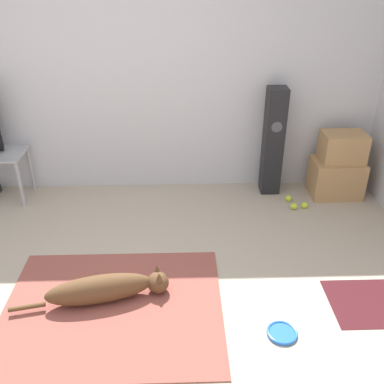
# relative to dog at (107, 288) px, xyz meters

# --- Properties ---
(ground_plane) EXTENTS (12.00, 12.00, 0.00)m
(ground_plane) POSITION_rel_dog_xyz_m (0.02, -0.24, -0.12)
(ground_plane) COLOR #B2A38E
(wall_back) EXTENTS (8.00, 0.06, 2.55)m
(wall_back) POSITION_rel_dog_xyz_m (0.02, 1.86, 1.16)
(wall_back) COLOR silver
(wall_back) RESTS_ON ground_plane
(area_rug) EXTENTS (1.57, 1.27, 0.01)m
(area_rug) POSITION_rel_dog_xyz_m (0.05, -0.08, -0.11)
(area_rug) COLOR #934C42
(area_rug) RESTS_ON ground_plane
(dog) EXTENTS (1.12, 0.34, 0.22)m
(dog) POSITION_rel_dog_xyz_m (0.00, 0.00, 0.00)
(dog) COLOR brown
(dog) RESTS_ON area_rug
(frisbee) EXTENTS (0.21, 0.21, 0.03)m
(frisbee) POSITION_rel_dog_xyz_m (1.21, -0.36, -0.10)
(frisbee) COLOR blue
(frisbee) RESTS_ON ground_plane
(cardboard_box_lower) EXTENTS (0.52, 0.36, 0.38)m
(cardboard_box_lower) POSITION_rel_dog_xyz_m (2.18, 1.55, 0.08)
(cardboard_box_lower) COLOR tan
(cardboard_box_lower) RESTS_ON ground_plane
(cardboard_box_upper) EXTENTS (0.43, 0.30, 0.30)m
(cardboard_box_upper) POSITION_rel_dog_xyz_m (2.20, 1.57, 0.42)
(cardboard_box_upper) COLOR tan
(cardboard_box_upper) RESTS_ON cardboard_box_lower
(floor_speaker) EXTENTS (0.19, 0.20, 1.12)m
(floor_speaker) POSITION_rel_dog_xyz_m (1.50, 1.65, 0.45)
(floor_speaker) COLOR black
(floor_speaker) RESTS_ON ground_plane
(tennis_ball_by_boxes) EXTENTS (0.07, 0.07, 0.07)m
(tennis_ball_by_boxes) POSITION_rel_dog_xyz_m (1.68, 1.25, -0.08)
(tennis_ball_by_boxes) COLOR #C6E033
(tennis_ball_by_boxes) RESTS_ON ground_plane
(tennis_ball_near_speaker) EXTENTS (0.07, 0.07, 0.07)m
(tennis_ball_near_speaker) POSITION_rel_dog_xyz_m (1.66, 1.41, -0.08)
(tennis_ball_near_speaker) COLOR #C6E033
(tennis_ball_near_speaker) RESTS_ON ground_plane
(tennis_ball_loose_on_carpet) EXTENTS (0.07, 0.07, 0.07)m
(tennis_ball_loose_on_carpet) POSITION_rel_dog_xyz_m (1.79, 1.27, -0.08)
(tennis_ball_loose_on_carpet) COLOR #C6E033
(tennis_ball_loose_on_carpet) RESTS_ON ground_plane
(door_mat) EXTENTS (0.76, 0.51, 0.01)m
(door_mat) POSITION_rel_dog_xyz_m (2.00, -0.09, -0.11)
(door_mat) COLOR #47191E
(door_mat) RESTS_ON ground_plane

